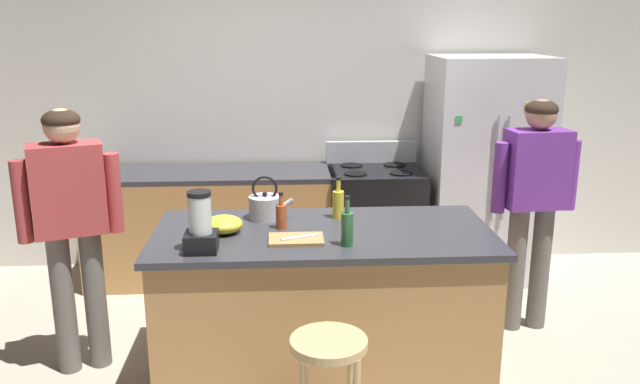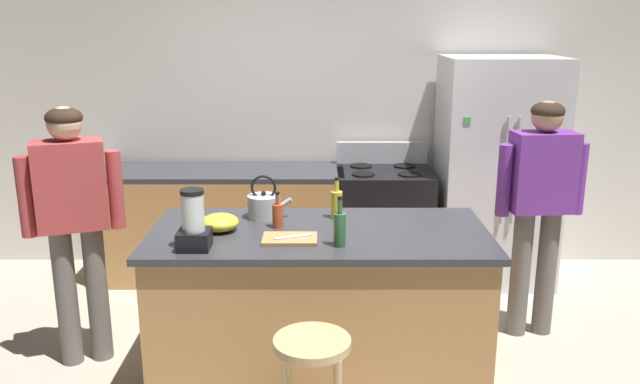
% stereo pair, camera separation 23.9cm
% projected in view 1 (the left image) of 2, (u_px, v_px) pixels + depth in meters
% --- Properties ---
extents(ground_plane, '(14.00, 14.00, 0.00)m').
position_uv_depth(ground_plane, '(323.00, 371.00, 3.95)').
color(ground_plane, '#B2A893').
extents(back_wall, '(8.00, 0.10, 2.70)m').
position_uv_depth(back_wall, '(308.00, 109.00, 5.48)').
color(back_wall, silver).
rests_on(back_wall, ground_plane).
extents(kitchen_island, '(1.95, 0.93, 0.91)m').
position_uv_depth(kitchen_island, '(323.00, 303.00, 3.83)').
color(kitchen_island, '#B7844C').
rests_on(kitchen_island, ground_plane).
extents(back_counter_run, '(2.00, 0.64, 0.91)m').
position_uv_depth(back_counter_run, '(213.00, 225.00, 5.28)').
color(back_counter_run, '#B7844C').
rests_on(back_counter_run, ground_plane).
extents(refrigerator, '(0.90, 0.73, 1.81)m').
position_uv_depth(refrigerator, '(485.00, 169.00, 5.25)').
color(refrigerator, silver).
rests_on(refrigerator, ground_plane).
extents(stove_range, '(0.76, 0.65, 1.09)m').
position_uv_depth(stove_range, '(374.00, 222.00, 5.33)').
color(stove_range, black).
rests_on(stove_range, ground_plane).
extents(person_by_island_left, '(0.59, 0.34, 1.61)m').
position_uv_depth(person_by_island_left, '(71.00, 216.00, 3.76)').
color(person_by_island_left, '#66605B').
rests_on(person_by_island_left, ground_plane).
extents(person_by_sink_right, '(0.60, 0.25, 1.59)m').
position_uv_depth(person_by_sink_right, '(534.00, 193.00, 4.29)').
color(person_by_sink_right, '#66605B').
rests_on(person_by_sink_right, ground_plane).
extents(bar_stool, '(0.36, 0.36, 0.67)m').
position_uv_depth(bar_stool, '(329.00, 368.00, 2.99)').
color(bar_stool, tan).
rests_on(bar_stool, ground_plane).
extents(blender_appliance, '(0.17, 0.17, 0.32)m').
position_uv_depth(blender_appliance, '(200.00, 226.00, 3.36)').
color(blender_appliance, black).
rests_on(blender_appliance, kitchen_island).
extents(bottle_olive_oil, '(0.07, 0.07, 0.28)m').
position_uv_depth(bottle_olive_oil, '(347.00, 228.00, 3.45)').
color(bottle_olive_oil, '#2D6638').
rests_on(bottle_olive_oil, kitchen_island).
extents(bottle_cooking_sauce, '(0.06, 0.06, 0.22)m').
position_uv_depth(bottle_cooking_sauce, '(281.00, 215.00, 3.74)').
color(bottle_cooking_sauce, '#B24C26').
rests_on(bottle_cooking_sauce, kitchen_island).
extents(bottle_soda, '(0.07, 0.07, 0.26)m').
position_uv_depth(bottle_soda, '(338.00, 203.00, 3.93)').
color(bottle_soda, yellow).
rests_on(bottle_soda, kitchen_island).
extents(mixing_bowl, '(0.22, 0.22, 0.10)m').
position_uv_depth(mixing_bowl, '(223.00, 224.00, 3.67)').
color(mixing_bowl, yellow).
rests_on(mixing_bowl, kitchen_island).
extents(tea_kettle, '(0.28, 0.20, 0.27)m').
position_uv_depth(tea_kettle, '(265.00, 206.00, 3.92)').
color(tea_kettle, '#B7BABF').
rests_on(tea_kettle, kitchen_island).
extents(cutting_board, '(0.30, 0.20, 0.02)m').
position_uv_depth(cutting_board, '(296.00, 239.00, 3.54)').
color(cutting_board, '#B7844C').
rests_on(cutting_board, kitchen_island).
extents(chef_knife, '(0.22, 0.10, 0.01)m').
position_uv_depth(chef_knife, '(300.00, 237.00, 3.54)').
color(chef_knife, '#B7BABF').
rests_on(chef_knife, cutting_board).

